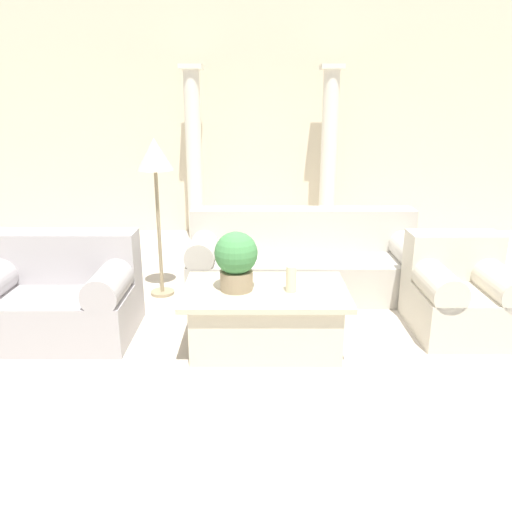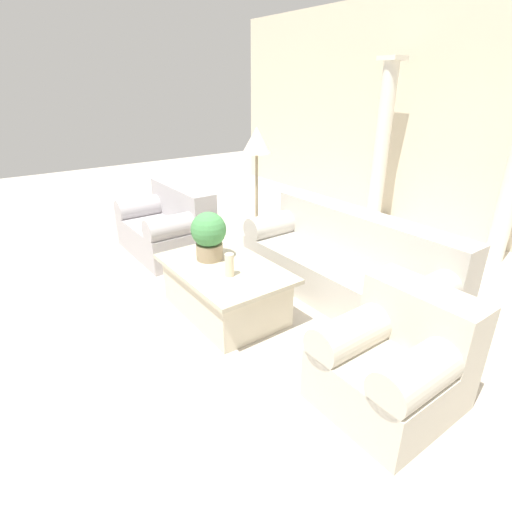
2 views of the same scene
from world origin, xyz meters
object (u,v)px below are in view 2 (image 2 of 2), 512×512
Objects in this scene: sofa_long at (347,264)px; potted_plant at (209,234)px; loveseat at (169,225)px; coffee_table at (225,289)px; floor_lamp at (257,148)px; armchair at (396,358)px.

sofa_long is 5.01× the size of potted_plant.
loveseat is (-2.12, -0.97, 0.01)m from sofa_long.
coffee_table is 1.86m from floor_lamp.
potted_plant is 1.94m from armchair.
armchair is (2.68, -0.81, -0.97)m from floor_lamp.
coffee_table is (-0.41, -1.21, -0.09)m from sofa_long.
floor_lamp is (-1.44, -0.08, 0.98)m from sofa_long.
sofa_long reaches higher than armchair.
potted_plant reaches higher than sofa_long.
potted_plant is at bearing -169.92° from armchair.
coffee_table is 1.48× the size of armchair.
loveseat is 1.48m from floor_lamp.
sofa_long is 2.66× the size of armchair.
potted_plant is at bearing -54.83° from floor_lamp.
loveseat is at bearing 172.23° from coffee_table.
armchair is at bearing -16.78° from floor_lamp.
sofa_long is 1.43m from potted_plant.
floor_lamp is at bearing 125.17° from potted_plant.
sofa_long is at bearing 144.36° from armchair.
sofa_long is 1.84× the size of loveseat.
coffee_table is 1.68m from armchair.
coffee_table is at bearing -108.82° from sofa_long.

